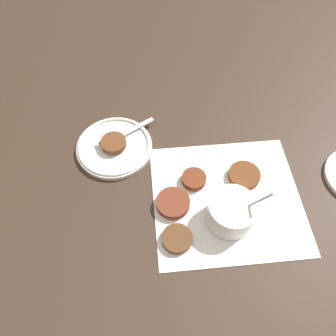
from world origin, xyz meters
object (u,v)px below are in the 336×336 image
Objects in this scene: fritter_on_plate at (113,143)px; fork at (120,136)px; sauce_bowl at (231,213)px; serving_plate at (114,147)px.

fritter_on_plate is 0.45× the size of fork.
fork is at bearing 66.57° from fritter_on_plate.
serving_plate is (-0.28, 0.17, -0.02)m from sauce_bowl.
serving_plate is 0.02m from fritter_on_plate.
sauce_bowl is 0.64× the size of serving_plate.
fritter_on_plate is (-0.00, -0.00, 0.02)m from serving_plate.
fork is at bearing 66.56° from serving_plate.
sauce_bowl is at bearing -35.95° from fork.
sauce_bowl is 0.33m from fritter_on_plate.
fritter_on_plate reaches higher than fork.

